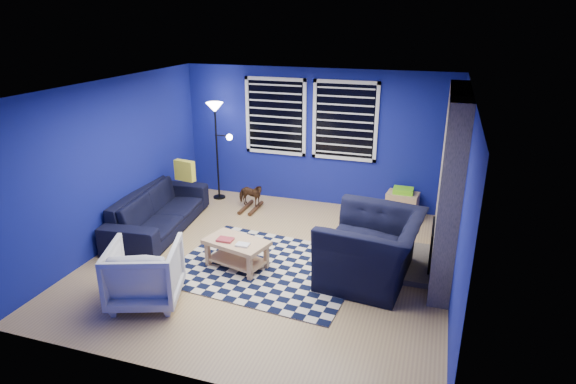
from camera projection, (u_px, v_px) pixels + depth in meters
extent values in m
plane|color=tan|center=(269.00, 261.00, 7.00)|extent=(5.00, 5.00, 0.00)
plane|color=white|center=(266.00, 87.00, 6.14)|extent=(5.00, 5.00, 0.00)
plane|color=navy|center=(315.00, 138.00, 8.80)|extent=(5.00, 0.00, 5.00)
plane|color=navy|center=(113.00, 163.00, 7.29)|extent=(0.00, 5.00, 5.00)
plane|color=navy|center=(461.00, 200.00, 5.85)|extent=(0.00, 5.00, 5.00)
cube|color=gray|center=(450.00, 186.00, 6.33)|extent=(0.26, 2.00, 2.50)
cube|color=black|center=(432.00, 246.00, 6.69)|extent=(0.04, 0.70, 0.60)
cube|color=gray|center=(420.00, 264.00, 6.83)|extent=(0.50, 1.20, 0.08)
cube|color=black|center=(276.00, 116.00, 8.88)|extent=(1.05, 0.02, 1.30)
cube|color=white|center=(275.00, 79.00, 8.63)|extent=(1.17, 0.05, 0.06)
cube|color=white|center=(276.00, 152.00, 9.11)|extent=(1.17, 0.05, 0.06)
cube|color=black|center=(345.00, 121.00, 8.50)|extent=(1.05, 0.02, 1.30)
cube|color=white|center=(347.00, 82.00, 8.26)|extent=(1.17, 0.05, 0.06)
cube|color=white|center=(343.00, 158.00, 8.73)|extent=(1.17, 0.05, 0.06)
cube|color=black|center=(457.00, 147.00, 7.60)|extent=(0.06, 1.00, 0.58)
cube|color=black|center=(454.00, 147.00, 7.61)|extent=(0.01, 0.92, 0.50)
cube|color=black|center=(267.00, 267.00, 6.81)|extent=(2.68, 2.22, 0.02)
imported|color=black|center=(159.00, 211.00, 7.91)|extent=(2.36, 1.13, 0.66)
imported|color=black|center=(371.00, 248.00, 6.38)|extent=(1.51, 1.35, 0.91)
imported|color=gray|center=(145.00, 273.00, 5.90)|extent=(1.07, 1.08, 0.78)
imported|color=#4C2F18|center=(250.00, 195.00, 8.74)|extent=(0.28, 0.53, 0.44)
cube|color=tan|center=(236.00, 242.00, 6.69)|extent=(0.97, 0.71, 0.06)
cube|color=tan|center=(237.00, 260.00, 6.78)|extent=(0.88, 0.61, 0.03)
cube|color=#9A2C34|center=(225.00, 240.00, 6.67)|extent=(0.25, 0.21, 0.03)
cube|color=silver|center=(243.00, 245.00, 6.53)|extent=(0.21, 0.17, 0.03)
cube|color=tan|center=(207.00, 258.00, 6.69)|extent=(0.07, 0.07, 0.35)
cube|color=tan|center=(256.00, 266.00, 6.48)|extent=(0.07, 0.07, 0.35)
cube|color=tan|center=(219.00, 246.00, 7.04)|extent=(0.07, 0.07, 0.35)
cube|color=tan|center=(266.00, 253.00, 6.83)|extent=(0.07, 0.07, 0.35)
cube|color=tan|center=(402.00, 205.00, 8.45)|extent=(0.57, 0.41, 0.45)
cube|color=black|center=(402.00, 205.00, 8.45)|extent=(0.50, 0.37, 0.36)
cube|color=#78ED1B|center=(403.00, 191.00, 8.36)|extent=(0.37, 0.30, 0.09)
cylinder|color=black|center=(219.00, 197.00, 9.40)|extent=(0.23, 0.23, 0.03)
cylinder|color=black|center=(217.00, 155.00, 9.11)|extent=(0.04, 0.04, 1.73)
cone|color=white|center=(215.00, 107.00, 8.79)|extent=(0.31, 0.31, 0.18)
sphere|color=white|center=(229.00, 137.00, 8.85)|extent=(0.12, 0.12, 0.12)
cube|color=gold|center=(185.00, 171.00, 8.29)|extent=(0.39, 0.17, 0.36)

